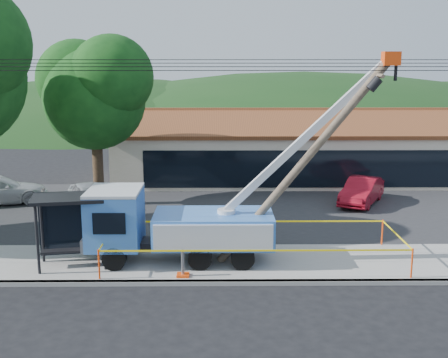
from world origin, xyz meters
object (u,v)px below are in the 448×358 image
utility_truck (176,222)px  car_silver (92,213)px  leaning_pole (311,153)px  car_red (361,205)px  bus_shelter (72,214)px

utility_truck → car_silver: (-4.89, 7.35, -1.64)m
leaning_pole → car_red: (4.27, 8.93, -4.29)m
utility_truck → car_silver: utility_truck is taller
leaning_pole → car_silver: 13.11m
bus_shelter → leaning_pole: bearing=-8.6°
utility_truck → car_silver: 8.98m
car_silver → utility_truck: bearing=-83.3°
utility_truck → car_red: utility_truck is taller
utility_truck → car_silver: size_ratio=2.65×
leaning_pole → car_red: 10.79m
utility_truck → leaning_pole: (4.97, -0.14, 2.66)m
bus_shelter → car_silver: bearing=87.8°
bus_shelter → car_red: (13.06, 9.16, -2.09)m
leaning_pole → car_red: size_ratio=1.82×
bus_shelter → utility_truck: bearing=-4.5°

